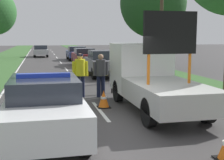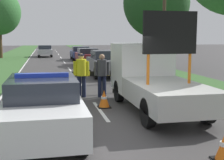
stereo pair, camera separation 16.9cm
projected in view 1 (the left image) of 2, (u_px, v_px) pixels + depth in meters
ground_plane at (113, 127)px, 8.67m from camera, size 160.00×160.00×0.00m
lane_markings at (62, 64)px, 28.49m from camera, size 7.29×68.26×0.01m
grass_verge_right at (124, 63)px, 29.25m from camera, size 4.11×120.00×0.03m
police_car at (44, 106)px, 7.67m from camera, size 1.80×4.79×1.62m
work_truck at (151, 77)px, 10.93m from camera, size 2.01×5.56×3.23m
road_barrier at (88, 76)px, 13.46m from camera, size 2.62×0.08×0.99m
police_officer at (80, 71)px, 12.71m from camera, size 0.65×0.41×1.80m
pedestrian_civilian at (101, 72)px, 12.77m from camera, size 0.64×0.41×1.78m
traffic_cone_near_police at (104, 99)px, 10.97m from camera, size 0.45×0.45×0.62m
queued_car_suv_grey at (103, 63)px, 19.69m from camera, size 1.92×4.46×1.62m
queued_car_wagon_maroon at (84, 57)px, 26.67m from camera, size 1.73×4.43×1.49m
queued_car_hatch_blue at (77, 53)px, 33.03m from camera, size 1.89×4.43×1.44m
queued_car_sedan_silver at (41, 51)px, 38.09m from camera, size 1.72×3.91×1.41m
roadside_tree_near_left at (153, 3)px, 23.05m from camera, size 4.89×4.89×7.52m
utility_pole at (162, 3)px, 18.13m from camera, size 1.20×0.20×8.63m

